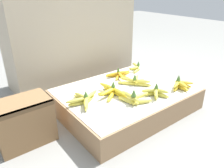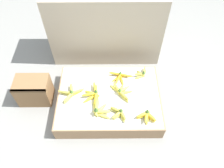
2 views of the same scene
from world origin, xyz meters
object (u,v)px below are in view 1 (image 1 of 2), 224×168
object	(u,v)px
wooden_crate	(24,122)
banana_bunch_front_midleft	(134,98)
banana_bunch_middle_midright	(135,81)
banana_bunch_middle_midleft	(112,91)
banana_bunch_back_right	(136,68)
banana_bunch_front_midright	(155,92)
banana_bunch_back_midright	(119,75)
banana_bunch_front_right	(180,85)
banana_bunch_middle_left	(84,99)

from	to	relation	value
wooden_crate	banana_bunch_front_midleft	xyz separation A→B (m)	(0.66, -0.27, 0.06)
wooden_crate	banana_bunch_middle_midright	distance (m)	0.87
banana_bunch_middle_midleft	banana_bunch_back_right	bearing A→B (deg)	28.12
banana_bunch_front_midleft	banana_bunch_middle_midleft	distance (m)	0.18
banana_bunch_front_midleft	banana_bunch_middle_midleft	bearing A→B (deg)	106.19
banana_bunch_front_midright	banana_bunch_back_midright	size ratio (longest dim) A/B	0.65
banana_bunch_front_right	banana_bunch_back_midright	world-z (taller)	banana_bunch_front_right
banana_bunch_front_midright	banana_bunch_back_right	bearing A→B (deg)	61.70
banana_bunch_middle_left	banana_bunch_middle_midright	distance (m)	0.48
banana_bunch_front_midleft	banana_bunch_middle_left	xyz separation A→B (m)	(-0.27, 0.20, -0.00)
banana_bunch_middle_midleft	banana_bunch_front_midleft	bearing A→B (deg)	-73.81
banana_bunch_front_midright	banana_bunch_back_right	world-z (taller)	banana_bunch_front_midright
banana_bunch_middle_midright	banana_bunch_back_right	world-z (taller)	banana_bunch_middle_midright
wooden_crate	banana_bunch_back_midright	size ratio (longest dim) A/B	1.29
banana_bunch_back_right	banana_bunch_front_midright	bearing A→B (deg)	-118.30
banana_bunch_front_right	banana_bunch_back_midright	xyz separation A→B (m)	(-0.22, 0.46, -0.01)
wooden_crate	banana_bunch_middle_midleft	world-z (taller)	wooden_crate
banana_bunch_front_midright	banana_bunch_middle_left	size ratio (longest dim) A/B	0.63
banana_bunch_middle_left	banana_bunch_middle_midright	bearing A→B (deg)	1.79
banana_bunch_front_midright	banana_bunch_front_right	distance (m)	0.25
banana_bunch_middle_midleft	banana_bunch_back_midright	bearing A→B (deg)	41.77
wooden_crate	banana_bunch_back_right	distance (m)	1.10
banana_bunch_front_midleft	banana_bunch_middle_midleft	xyz separation A→B (m)	(-0.05, 0.18, -0.00)
banana_bunch_front_midleft	banana_bunch_middle_midleft	size ratio (longest dim) A/B	0.69
banana_bunch_back_midright	banana_bunch_middle_midright	bearing A→B (deg)	-87.85
banana_bunch_front_midleft	banana_bunch_front_midright	distance (m)	0.18
banana_bunch_front_right	banana_bunch_middle_midleft	world-z (taller)	banana_bunch_front_right
wooden_crate	banana_bunch_back_midright	bearing A→B (deg)	8.91
wooden_crate	banana_bunch_front_midright	bearing A→B (deg)	-19.61
banana_bunch_front_midright	banana_bunch_back_midright	bearing A→B (deg)	87.16
banana_bunch_back_right	wooden_crate	bearing A→B (deg)	-171.34
wooden_crate	banana_bunch_middle_midleft	xyz separation A→B (m)	(0.60, -0.09, 0.06)
banana_bunch_middle_midleft	banana_bunch_middle_midright	world-z (taller)	banana_bunch_middle_midleft
banana_bunch_back_right	banana_bunch_back_midright	bearing A→B (deg)	-172.31
banana_bunch_front_midleft	banana_bunch_front_right	size ratio (longest dim) A/B	1.03
banana_bunch_front_midleft	banana_bunch_front_midright	bearing A→B (deg)	-8.90
banana_bunch_back_midright	wooden_crate	bearing A→B (deg)	-171.09
banana_bunch_middle_midleft	banana_bunch_back_right	xyz separation A→B (m)	(0.48, 0.26, -0.00)
banana_bunch_front_midleft	banana_bunch_front_midright	world-z (taller)	banana_bunch_front_midleft
banana_bunch_front_midleft	banana_bunch_back_midright	world-z (taller)	banana_bunch_front_midleft
banana_bunch_middle_left	banana_bunch_middle_midright	xyz separation A→B (m)	(0.48, 0.02, -0.00)
banana_bunch_back_midright	banana_bunch_back_right	size ratio (longest dim) A/B	1.61
wooden_crate	banana_bunch_front_midleft	world-z (taller)	banana_bunch_front_midleft
wooden_crate	banana_bunch_front_midright	size ratio (longest dim) A/B	1.96
banana_bunch_middle_midleft	banana_bunch_middle_midright	bearing A→B (deg)	7.55
banana_bunch_front_midleft	wooden_crate	bearing A→B (deg)	157.65
banana_bunch_middle_midright	banana_bunch_back_right	xyz separation A→B (m)	(0.22, 0.22, -0.00)
banana_bunch_front_midleft	banana_bunch_middle_midleft	world-z (taller)	banana_bunch_front_midleft
banana_bunch_front_midleft	banana_bunch_back_right	size ratio (longest dim) A/B	1.23
banana_bunch_middle_left	banana_bunch_middle_midleft	distance (m)	0.22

